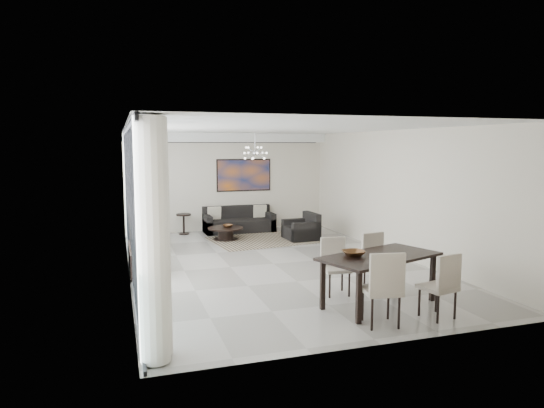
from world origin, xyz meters
name	(u,v)px	position (x,y,z in m)	size (l,w,h in m)	color
room_shell	(294,196)	(0.46, 0.00, 1.45)	(6.00, 9.00, 2.90)	#A8A39B
window_wall	(134,201)	(-2.86, 0.00, 1.47)	(0.37, 8.95, 2.90)	white
soffit	(229,138)	(0.00, 4.30, 2.77)	(5.98, 0.40, 0.26)	white
painting	(244,175)	(0.50, 4.47, 1.65)	(1.68, 0.04, 0.98)	#C05F1A
chandelier	(255,153)	(0.30, 2.50, 2.35)	(0.66, 0.66, 0.71)	silver
rug	(262,240)	(0.51, 2.60, 0.01)	(2.64, 2.03, 0.01)	black
coffee_table	(226,233)	(-0.41, 2.98, 0.19)	(0.95, 0.95, 0.33)	black
bowl_coffee	(228,226)	(-0.35, 2.96, 0.37)	(0.26, 0.26, 0.08)	brown
sofa_main	(239,223)	(0.23, 4.07, 0.25)	(2.06, 0.84, 0.75)	black
loveseat	(146,239)	(-2.54, 2.37, 0.25)	(0.84, 1.49, 0.74)	black
armchair	(302,230)	(1.59, 2.37, 0.25)	(0.87, 0.91, 0.72)	black
side_table	(184,220)	(-1.38, 4.15, 0.40)	(0.43, 0.43, 0.59)	black
tv_console	(141,259)	(-2.76, 0.25, 0.25)	(0.46, 1.62, 0.51)	black
television	(148,232)	(-2.60, 0.19, 0.81)	(1.07, 0.14, 0.62)	gray
dining_table	(380,260)	(0.77, -3.10, 0.73)	(2.17, 1.56, 0.82)	black
dining_chair_sw	(384,284)	(0.33, -3.98, 0.63)	(0.57, 0.57, 1.09)	#BCAE9B
dining_chair_se	(443,282)	(1.32, -3.97, 0.57)	(0.54, 0.54, 0.99)	#BCAE9B
dining_chair_nw	(335,262)	(0.37, -2.29, 0.55)	(0.48, 0.48, 0.96)	#BCAE9B
dining_chair_ne	(376,257)	(1.17, -2.30, 0.57)	(0.52, 0.52, 1.00)	#BCAE9B
bowl_dining	(353,253)	(0.35, -3.02, 0.86)	(0.35, 0.35, 0.09)	brown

